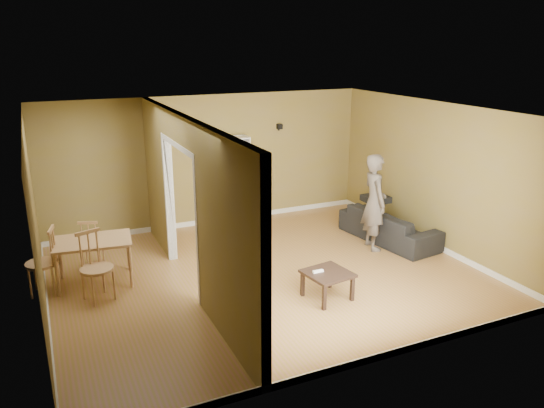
# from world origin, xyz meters

# --- Properties ---
(room_shell) EXTENTS (6.50, 6.50, 6.50)m
(room_shell) POSITION_xyz_m (0.00, 0.00, 1.30)
(room_shell) COLOR #A26A4B
(room_shell) RESTS_ON ground
(partition) EXTENTS (0.22, 5.50, 2.60)m
(partition) POSITION_xyz_m (-1.20, 0.00, 1.30)
(partition) COLOR olive
(partition) RESTS_ON ground
(wall_speaker) EXTENTS (0.10, 0.10, 0.10)m
(wall_speaker) POSITION_xyz_m (1.50, 2.69, 1.90)
(wall_speaker) COLOR black
(wall_speaker) RESTS_ON room_shell
(sofa) EXTENTS (2.11, 1.13, 0.76)m
(sofa) POSITION_xyz_m (2.70, 0.43, 0.38)
(sofa) COLOR black
(sofa) RESTS_ON ground
(person) EXTENTS (0.84, 0.71, 2.03)m
(person) POSITION_xyz_m (2.21, 0.25, 1.01)
(person) COLOR slate
(person) RESTS_ON ground
(bookshelf) EXTENTS (0.75, 0.33, 1.79)m
(bookshelf) POSITION_xyz_m (0.36, 2.60, 0.89)
(bookshelf) COLOR white
(bookshelf) RESTS_ON ground
(paper_box_navy_a) EXTENTS (0.40, 0.26, 0.20)m
(paper_box_navy_a) POSITION_xyz_m (0.39, 2.56, 0.48)
(paper_box_navy_a) COLOR #334A7B
(paper_box_navy_a) RESTS_ON bookshelf
(paper_box_teal) EXTENTS (0.40, 0.26, 0.21)m
(paper_box_teal) POSITION_xyz_m (0.29, 2.56, 0.83)
(paper_box_teal) COLOR #137A53
(paper_box_teal) RESTS_ON bookshelf
(paper_box_navy_b) EXTENTS (0.39, 0.25, 0.20)m
(paper_box_navy_b) POSITION_xyz_m (0.35, 2.56, 1.18)
(paper_box_navy_b) COLOR navy
(paper_box_navy_b) RESTS_ON bookshelf
(paper_box_navy_c) EXTENTS (0.44, 0.29, 0.23)m
(paper_box_navy_c) POSITION_xyz_m (0.34, 2.56, 1.42)
(paper_box_navy_c) COLOR navy
(paper_box_navy_c) RESTS_ON bookshelf
(coffee_table) EXTENTS (0.61, 0.61, 0.41)m
(coffee_table) POSITION_xyz_m (0.48, -1.12, 0.35)
(coffee_table) COLOR black
(coffee_table) RESTS_ON ground
(game_controller) EXTENTS (0.16, 0.04, 0.03)m
(game_controller) POSITION_xyz_m (0.36, -1.06, 0.42)
(game_controller) COLOR white
(game_controller) RESTS_ON coffee_table
(dining_table) EXTENTS (1.13, 0.75, 0.70)m
(dining_table) POSITION_xyz_m (-2.51, 0.81, 0.63)
(dining_table) COLOR tan
(dining_table) RESTS_ON ground
(chair_left) EXTENTS (0.56, 0.56, 1.02)m
(chair_left) POSITION_xyz_m (-3.25, 0.74, 0.51)
(chair_left) COLOR tan
(chair_left) RESTS_ON ground
(chair_near) EXTENTS (0.60, 0.60, 1.02)m
(chair_near) POSITION_xyz_m (-2.54, 0.20, 0.51)
(chair_near) COLOR tan
(chair_near) RESTS_ON ground
(chair_far) EXTENTS (0.50, 0.50, 0.87)m
(chair_far) POSITION_xyz_m (-2.48, 1.40, 0.43)
(chair_far) COLOR tan
(chair_far) RESTS_ON ground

